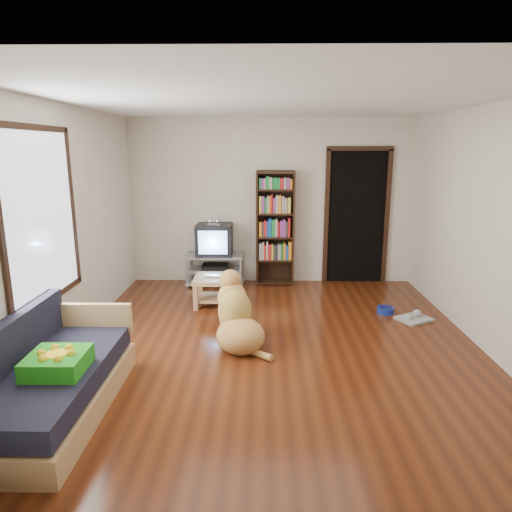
{
  "coord_description": "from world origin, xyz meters",
  "views": [
    {
      "loc": [
        -0.13,
        -4.75,
        2.14
      ],
      "look_at": [
        -0.22,
        0.46,
        0.9
      ],
      "focal_mm": 32.0,
      "sensor_mm": 36.0,
      "label": 1
    }
  ],
  "objects_px": {
    "bookshelf": "(275,222)",
    "sofa": "(51,383)",
    "dog_bowl": "(385,310)",
    "laptop": "(214,277)",
    "green_cushion": "(57,363)",
    "tv_stand": "(215,268)",
    "grey_rag": "(414,319)",
    "dog": "(237,318)",
    "coffee_table": "(215,285)",
    "crt_tv": "(215,239)"
  },
  "relations": [
    {
      "from": "bookshelf",
      "to": "sofa",
      "type": "distance_m",
      "value": 4.26
    },
    {
      "from": "dog_bowl",
      "to": "bookshelf",
      "type": "height_order",
      "value": "bookshelf"
    },
    {
      "from": "sofa",
      "to": "laptop",
      "type": "bearing_deg",
      "value": 68.12
    },
    {
      "from": "green_cushion",
      "to": "tv_stand",
      "type": "xyz_separation_m",
      "value": [
        0.85,
        3.73,
        -0.22
      ]
    },
    {
      "from": "dog_bowl",
      "to": "tv_stand",
      "type": "distance_m",
      "value": 2.71
    },
    {
      "from": "grey_rag",
      "to": "dog",
      "type": "bearing_deg",
      "value": -160.77
    },
    {
      "from": "green_cushion",
      "to": "coffee_table",
      "type": "bearing_deg",
      "value": 70.31
    },
    {
      "from": "tv_stand",
      "to": "crt_tv",
      "type": "height_order",
      "value": "crt_tv"
    },
    {
      "from": "sofa",
      "to": "dog",
      "type": "relative_size",
      "value": 1.94
    },
    {
      "from": "green_cushion",
      "to": "coffee_table",
      "type": "relative_size",
      "value": 0.8
    },
    {
      "from": "bookshelf",
      "to": "coffee_table",
      "type": "xyz_separation_m",
      "value": [
        -0.86,
        -1.04,
        -0.72
      ]
    },
    {
      "from": "coffee_table",
      "to": "dog",
      "type": "distance_m",
      "value": 1.38
    },
    {
      "from": "dog_bowl",
      "to": "sofa",
      "type": "height_order",
      "value": "sofa"
    },
    {
      "from": "tv_stand",
      "to": "crt_tv",
      "type": "relative_size",
      "value": 1.55
    },
    {
      "from": "green_cushion",
      "to": "sofa",
      "type": "distance_m",
      "value": 0.28
    },
    {
      "from": "laptop",
      "to": "crt_tv",
      "type": "relative_size",
      "value": 0.5
    },
    {
      "from": "dog_bowl",
      "to": "green_cushion",
      "type": "bearing_deg",
      "value": -142.58
    },
    {
      "from": "bookshelf",
      "to": "dog",
      "type": "height_order",
      "value": "bookshelf"
    },
    {
      "from": "coffee_table",
      "to": "sofa",
      "type": "bearing_deg",
      "value": -111.66
    },
    {
      "from": "grey_rag",
      "to": "coffee_table",
      "type": "bearing_deg",
      "value": 167.94
    },
    {
      "from": "tv_stand",
      "to": "bookshelf",
      "type": "distance_m",
      "value": 1.2
    },
    {
      "from": "green_cushion",
      "to": "coffee_table",
      "type": "xyz_separation_m",
      "value": [
        0.94,
        2.79,
        -0.21
      ]
    },
    {
      "from": "green_cushion",
      "to": "laptop",
      "type": "distance_m",
      "value": 2.91
    },
    {
      "from": "tv_stand",
      "to": "sofa",
      "type": "distance_m",
      "value": 3.76
    },
    {
      "from": "crt_tv",
      "to": "sofa",
      "type": "xyz_separation_m",
      "value": [
        -0.97,
        -3.65,
        -0.48
      ]
    },
    {
      "from": "laptop",
      "to": "coffee_table",
      "type": "height_order",
      "value": "laptop"
    },
    {
      "from": "grey_rag",
      "to": "sofa",
      "type": "relative_size",
      "value": 0.22
    },
    {
      "from": "sofa",
      "to": "coffee_table",
      "type": "height_order",
      "value": "sofa"
    },
    {
      "from": "sofa",
      "to": "dog_bowl",
      "type": "bearing_deg",
      "value": 35.24
    },
    {
      "from": "green_cushion",
      "to": "sofa",
      "type": "relative_size",
      "value": 0.24
    },
    {
      "from": "crt_tv",
      "to": "green_cushion",
      "type": "bearing_deg",
      "value": -102.75
    },
    {
      "from": "crt_tv",
      "to": "coffee_table",
      "type": "bearing_deg",
      "value": -84.59
    },
    {
      "from": "grey_rag",
      "to": "coffee_table",
      "type": "distance_m",
      "value": 2.67
    },
    {
      "from": "tv_stand",
      "to": "bookshelf",
      "type": "xyz_separation_m",
      "value": [
        0.95,
        0.09,
        0.73
      ]
    },
    {
      "from": "dog",
      "to": "laptop",
      "type": "bearing_deg",
      "value": 106.47
    },
    {
      "from": "laptop",
      "to": "bookshelf",
      "type": "distance_m",
      "value": 1.49
    },
    {
      "from": "bookshelf",
      "to": "tv_stand",
      "type": "bearing_deg",
      "value": -174.37
    },
    {
      "from": "tv_stand",
      "to": "bookshelf",
      "type": "height_order",
      "value": "bookshelf"
    },
    {
      "from": "grey_rag",
      "to": "bookshelf",
      "type": "distance_m",
      "value": 2.56
    },
    {
      "from": "tv_stand",
      "to": "sofa",
      "type": "relative_size",
      "value": 0.5
    },
    {
      "from": "grey_rag",
      "to": "dog",
      "type": "relative_size",
      "value": 0.43
    },
    {
      "from": "dog_bowl",
      "to": "coffee_table",
      "type": "bearing_deg",
      "value": 172.44
    },
    {
      "from": "grey_rag",
      "to": "sofa",
      "type": "bearing_deg",
      "value": -149.87
    },
    {
      "from": "laptop",
      "to": "grey_rag",
      "type": "relative_size",
      "value": 0.73
    },
    {
      "from": "bookshelf",
      "to": "dog",
      "type": "distance_m",
      "value": 2.51
    },
    {
      "from": "green_cushion",
      "to": "bookshelf",
      "type": "distance_m",
      "value": 4.26
    },
    {
      "from": "laptop",
      "to": "bookshelf",
      "type": "relative_size",
      "value": 0.16
    },
    {
      "from": "sofa",
      "to": "bookshelf",
      "type": "bearing_deg",
      "value": 62.68
    },
    {
      "from": "laptop",
      "to": "tv_stand",
      "type": "bearing_deg",
      "value": 103.89
    },
    {
      "from": "laptop",
      "to": "dog_bowl",
      "type": "bearing_deg",
      "value": 1.7
    }
  ]
}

